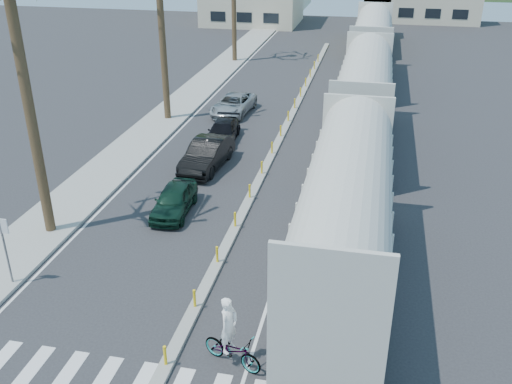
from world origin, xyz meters
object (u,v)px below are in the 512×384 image
street_sign (4,241)px  car_second (207,154)px  car_lead (174,200)px  cyclist (232,344)px

street_sign → car_second: 13.17m
car_lead → car_second: (-0.01, 5.51, 0.14)m
cyclist → car_second: bearing=40.6°
car_lead → cyclist: bearing=-64.1°
street_sign → cyclist: street_sign is taller
street_sign → cyclist: (9.28, -2.39, -1.19)m
street_sign → car_second: street_sign is taller
car_lead → car_second: size_ratio=0.80×
cyclist → street_sign: bearing=96.8°
car_lead → cyclist: 10.68m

